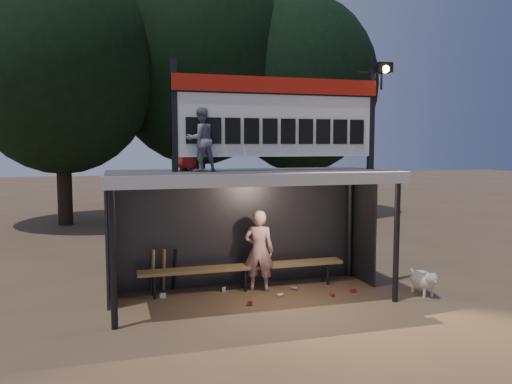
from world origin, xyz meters
TOP-DOWN VIEW (x-y plane):
  - ground at (0.00, 0.00)m, footprint 80.00×80.00m
  - player at (0.27, 0.44)m, footprint 0.67×0.58m
  - child_a at (-0.91, -0.04)m, footprint 0.62×0.55m
  - child_b at (-1.10, 0.24)m, footprint 0.58×0.56m
  - dugout_shelter at (0.00, 0.24)m, footprint 5.10×2.08m
  - scoreboard_assembly at (0.56, -0.01)m, footprint 4.10×0.27m
  - bench at (0.00, 0.55)m, footprint 4.00×0.35m
  - tree_left at (-4.00, 10.00)m, footprint 6.46×6.46m
  - tree_mid at (1.00, 11.50)m, footprint 7.22×7.22m
  - tree_right at (5.00, 10.50)m, footprint 6.08×6.08m
  - dog at (3.13, -0.69)m, footprint 0.36×0.81m
  - bats at (-1.49, 0.82)m, footprint 0.48×0.33m
  - litter at (0.38, 0.05)m, footprint 3.59×1.04m

SIDE VIEW (x-z plane):
  - ground at x=0.00m, z-range 0.00..0.00m
  - litter at x=0.38m, z-range 0.00..0.08m
  - dog at x=3.13m, z-range 0.03..0.53m
  - bats at x=-1.49m, z-range 0.01..0.85m
  - bench at x=0.00m, z-range 0.19..0.67m
  - player at x=0.27m, z-range 0.00..1.55m
  - dugout_shelter at x=0.00m, z-range 0.69..3.01m
  - child_b at x=-1.10m, z-range 2.32..3.32m
  - child_a at x=-0.91m, z-range 2.32..3.41m
  - scoreboard_assembly at x=0.56m, z-range 2.33..4.32m
  - tree_right at x=5.00m, z-range 0.83..9.55m
  - tree_left at x=-4.00m, z-range 0.88..10.15m
  - tree_mid at x=1.00m, z-range 0.99..11.34m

